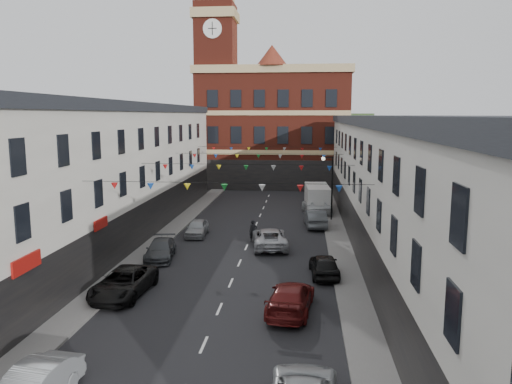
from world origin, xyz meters
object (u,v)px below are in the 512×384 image
(car_right_c, at_px, (291,298))
(car_right_e, at_px, (315,218))
(street_lamp, at_px, (329,179))
(car_left_c, at_px, (124,283))
(moving_car, at_px, (270,238))
(pedestrian, at_px, (253,231))
(car_left_d, at_px, (160,250))
(white_van, at_px, (317,198))
(car_right_d, at_px, (324,265))
(car_right_f, at_px, (316,206))
(car_left_e, at_px, (197,228))

(car_right_c, relative_size, car_right_e, 1.06)
(street_lamp, distance_m, car_left_c, 24.05)
(moving_car, height_order, pedestrian, pedestrian)
(car_left_d, xyz_separation_m, white_van, (11.10, 18.55, 0.66))
(car_right_d, height_order, car_right_f, car_right_f)
(moving_car, height_order, white_van, white_van)
(car_right_f, bearing_deg, white_van, -100.50)
(car_right_c, height_order, car_right_d, car_right_c)
(street_lamp, xyz_separation_m, car_left_e, (-10.93, -6.84, -3.24))
(moving_car, bearing_deg, pedestrian, -54.55)
(street_lamp, bearing_deg, car_left_c, -120.37)
(moving_car, bearing_deg, car_left_c, 48.56)
(car_left_c, xyz_separation_m, pedestrian, (5.85, 12.20, 0.13))
(car_left_e, bearing_deg, pedestrian, -20.21)
(street_lamp, xyz_separation_m, white_van, (-0.95, 5.03, -2.60))
(car_left_e, bearing_deg, car_right_c, -64.57)
(car_right_e, distance_m, car_right_f, 6.06)
(car_left_c, distance_m, car_right_c, 9.21)
(car_left_d, bearing_deg, street_lamp, 40.62)
(car_left_d, distance_m, car_right_f, 20.19)
(car_right_d, relative_size, pedestrian, 2.40)
(street_lamp, relative_size, car_right_d, 1.47)
(car_right_d, relative_size, car_right_e, 0.86)
(car_right_e, relative_size, moving_car, 0.90)
(car_right_d, bearing_deg, car_right_f, -94.29)
(car_right_e, xyz_separation_m, moving_car, (-3.51, -7.23, -0.05))
(car_right_c, bearing_deg, car_right_d, -101.82)
(car_right_d, bearing_deg, moving_car, -63.68)
(street_lamp, xyz_separation_m, pedestrian, (-6.20, -8.36, -3.05))
(car_left_c, distance_m, car_right_e, 20.91)
(car_right_e, height_order, pedestrian, pedestrian)
(pedestrian, bearing_deg, street_lamp, 45.92)
(car_left_c, bearing_deg, moving_car, 59.36)
(white_van, distance_m, pedestrian, 14.40)
(car_left_c, xyz_separation_m, car_left_e, (1.12, 13.73, -0.06))
(car_right_f, bearing_deg, car_right_d, 83.05)
(car_right_e, bearing_deg, white_van, -98.22)
(car_left_c, height_order, car_right_e, car_right_e)
(street_lamp, distance_m, moving_car, 11.42)
(street_lamp, relative_size, car_left_d, 1.35)
(car_right_e, bearing_deg, car_right_c, 79.63)
(street_lamp, distance_m, pedestrian, 10.85)
(car_right_c, distance_m, pedestrian, 14.02)
(car_right_e, bearing_deg, pedestrian, 44.02)
(car_left_d, height_order, car_right_e, car_right_e)
(car_left_e, bearing_deg, car_right_f, 43.75)
(car_left_c, relative_size, car_left_d, 1.17)
(car_left_e, relative_size, white_van, 0.66)
(car_left_c, bearing_deg, car_right_f, 68.76)
(street_lamp, distance_m, car_right_f, 4.77)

